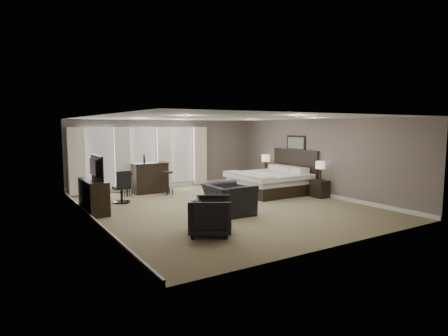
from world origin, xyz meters
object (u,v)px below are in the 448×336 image
tv (93,177)px  bar_stool_right (168,183)px  lamp_far (266,163)px  desk_chair (121,187)px  dresser (94,196)px  bed (271,172)px  bar_stool_left (127,185)px  nightstand_near (320,189)px  lamp_near (320,171)px  armchair_far (210,214)px  nightstand_far (266,179)px  bar_counter (150,178)px  armchair_near (229,194)px

tv → bar_stool_right: bearing=-63.1°
lamp_far → desk_chair: 5.91m
dresser → lamp_far: bearing=9.9°
bed → bar_stool_left: bed is taller
nightstand_near → lamp_near: bearing=0.0°
armchair_far → bed: bearing=-22.3°
lamp_far → dresser: lamp_far is taller
bar_stool_right → nightstand_far: bearing=-2.9°
bed → armchair_far: (-4.37, -3.30, -0.30)m
bar_counter → bar_stool_left: (-0.94, -0.32, -0.14)m
lamp_near → bar_stool_left: (-5.43, 3.49, -0.49)m
bed → lamp_near: bearing=-58.5°
lamp_far → bar_stool_right: bearing=177.1°
tv → armchair_far: (1.66, -3.54, -0.52)m
bar_stool_left → nightstand_far: bearing=-6.2°
nightstand_near → nightstand_far: nightstand_near is taller
armchair_near → bar_stool_right: armchair_near is taller
nightstand_far → lamp_near: 2.96m
armchair_near → desk_chair: (-2.01, 3.01, -0.04)m
lamp_near → bar_stool_right: lamp_near is taller
armchair_far → nightstand_near: bearing=-40.0°
lamp_near → desk_chair: (-5.89, 2.58, -0.39)m
bed → nightstand_near: bearing=-58.5°
dresser → armchair_near: bearing=-34.9°
armchair_far → armchair_near: bearing=-13.6°
armchair_far → bar_stool_left: 5.34m
lamp_far → bar_counter: lamp_far is taller
dresser → bar_stool_left: bearing=50.4°
lamp_near → bar_stool_left: lamp_near is taller
nightstand_far → dresser: size_ratio=0.35×
tv → nightstand_far: bearing=-80.1°
nightstand_far → lamp_far: 0.62m
nightstand_far → lamp_far: (0.00, 0.00, 0.62)m
nightstand_near → dresser: bearing=166.3°
dresser → bar_counter: 3.22m
lamp_near → tv: (-6.92, 1.69, 0.09)m
lamp_near → bar_stool_right: (-4.13, 3.11, -0.48)m
nightstand_near → armchair_near: 3.91m
nightstand_near → bar_stool_right: bearing=143.0°
nightstand_far → armchair_far: bearing=-137.9°
armchair_near → bar_stool_right: bearing=5.8°
bar_stool_right → dresser: bearing=-153.1°
desk_chair → dresser: bearing=37.5°
lamp_far → armchair_near: lamp_far is taller
bar_counter → bar_stool_left: size_ratio=1.53×
nightstand_near → tv: size_ratio=0.50×
nightstand_near → bar_stool_left: (-5.43, 3.49, 0.12)m
lamp_near → lamp_far: lamp_far is taller
lamp_near → armchair_far: bearing=-160.6°
nightstand_near → armchair_near: (-3.88, -0.43, 0.26)m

